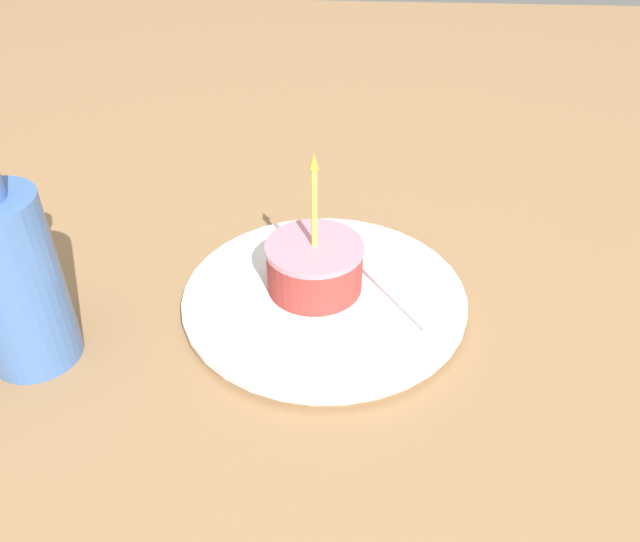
# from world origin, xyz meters

# --- Properties ---
(ground_plane) EXTENTS (2.40, 2.40, 0.04)m
(ground_plane) POSITION_xyz_m (0.00, 0.00, -0.02)
(ground_plane) COLOR olive
(ground_plane) RESTS_ON ground
(plate) EXTENTS (0.27, 0.27, 0.02)m
(plate) POSITION_xyz_m (0.00, 0.01, 0.01)
(plate) COLOR white
(plate) RESTS_ON ground_plane
(cake_slice) EXTENTS (0.09, 0.09, 0.14)m
(cake_slice) POSITION_xyz_m (0.01, -0.00, 0.04)
(cake_slice) COLOR #99332D
(cake_slice) RESTS_ON plate
(fork) EXTENTS (0.11, 0.16, 0.00)m
(fork) POSITION_xyz_m (-0.04, -0.03, 0.02)
(fork) COLOR #B2B2B7
(fork) RESTS_ON plate
(bottle) EXTENTS (0.08, 0.08, 0.22)m
(bottle) POSITION_xyz_m (0.25, 0.09, 0.09)
(bottle) COLOR #3F66A5
(bottle) RESTS_ON ground_plane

